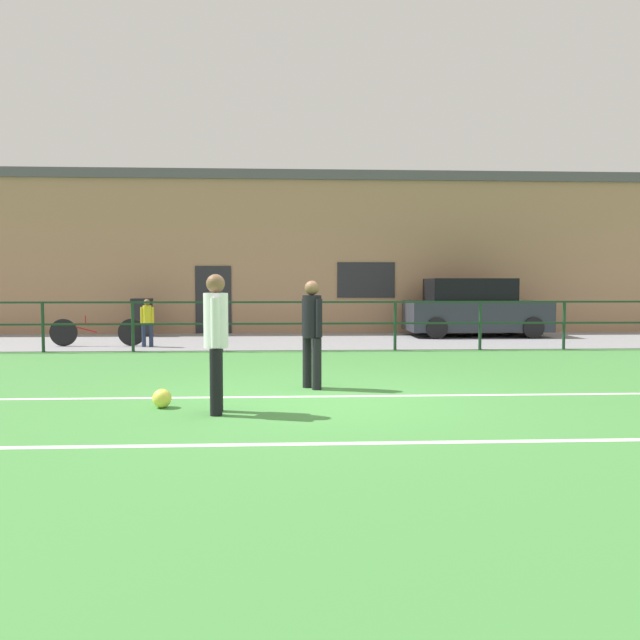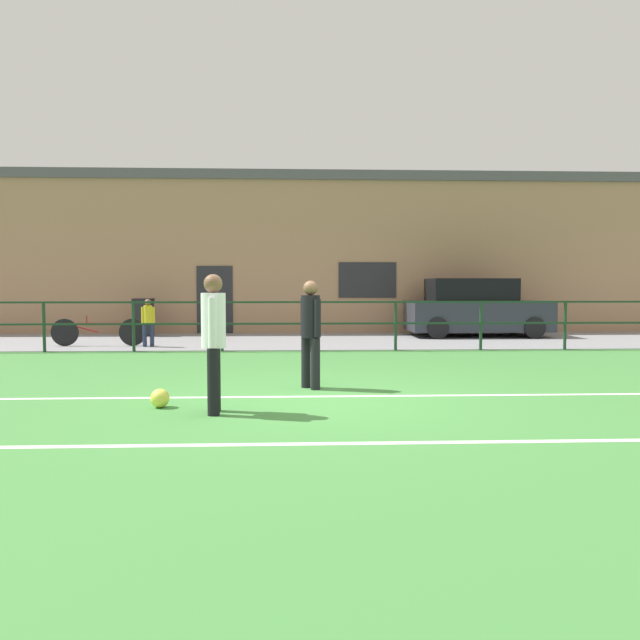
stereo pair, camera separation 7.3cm
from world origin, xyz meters
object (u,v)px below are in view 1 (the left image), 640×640
bicycle_parked_1 (97,332)px  trash_bin_0 (142,317)px  soccer_ball_match (162,398)px  parked_car_red (474,309)px  player_striker (216,335)px  player_goalkeeper (312,327)px  spectator_child (147,320)px

bicycle_parked_1 → trash_bin_0: trash_bin_0 is taller
soccer_ball_match → parked_car_red: bearing=55.3°
player_striker → soccer_ball_match: player_striker is taller
parked_car_red → bicycle_parked_1: size_ratio=1.73×
trash_bin_0 → bicycle_parked_1: bearing=-97.5°
parked_car_red → trash_bin_0: (-9.73, 0.50, -0.24)m
player_goalkeeper → parked_car_red: (5.07, 8.74, -0.09)m
player_striker → soccer_ball_match: (-0.72, 0.36, -0.82)m
player_goalkeeper → trash_bin_0: size_ratio=1.44×
player_goalkeeper → player_striker: bearing=-70.3°
player_striker → bicycle_parked_1: 8.89m
spectator_child → trash_bin_0: size_ratio=1.05×
player_striker → soccer_ball_match: bearing=-120.5°
player_goalkeeper → trash_bin_0: (-4.66, 9.24, -0.32)m
parked_car_red → player_goalkeeper: bearing=-120.1°
soccer_ball_match → trash_bin_0: 10.93m
trash_bin_0 → player_striker: bearing=-72.4°
spectator_child → bicycle_parked_1: bearing=-22.1°
parked_car_red → bicycle_parked_1: parked_car_red is taller
player_goalkeeper → trash_bin_0: bearing=171.9°
player_striker → bicycle_parked_1: player_striker is taller
spectator_child → trash_bin_0: (-0.88, 3.19, -0.10)m
spectator_child → trash_bin_0: 3.31m
spectator_child → parked_car_red: size_ratio=0.29×
bicycle_parked_1 → trash_bin_0: size_ratio=2.10×
soccer_ball_match → trash_bin_0: size_ratio=0.21×
spectator_child → player_goalkeeper: bearing=111.3°
trash_bin_0 → spectator_child: bearing=-74.5°
player_goalkeeper → bicycle_parked_1: size_ratio=0.68×
bicycle_parked_1 → player_striker: bearing=-64.2°
player_goalkeeper → bicycle_parked_1: bearing=-176.2°
player_goalkeeper → parked_car_red: bearing=115.0°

